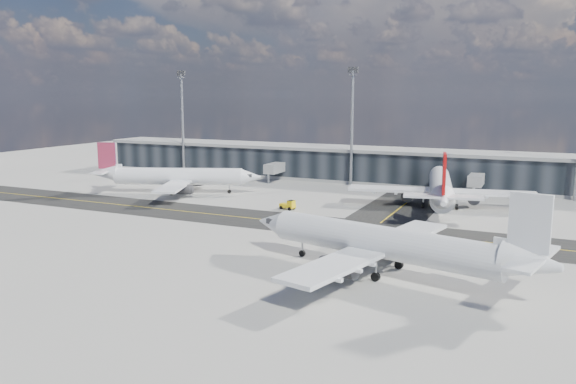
{
  "coord_description": "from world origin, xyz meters",
  "views": [
    {
      "loc": [
        43.23,
        -84.35,
        22.29
      ],
      "look_at": [
        1.87,
        6.14,
        5.0
      ],
      "focal_mm": 35.0,
      "sensor_mm": 36.0,
      "label": 1
    }
  ],
  "objects_px": {
    "airliner_af": "(176,176)",
    "airliner_redtail": "(441,187)",
    "airliner_near": "(386,243)",
    "baggage_tug": "(289,205)",
    "service_van": "(443,204)"
  },
  "relations": [
    {
      "from": "airliner_redtail",
      "to": "service_van",
      "type": "bearing_deg",
      "value": 58.72
    },
    {
      "from": "airliner_af",
      "to": "baggage_tug",
      "type": "distance_m",
      "value": 32.22
    },
    {
      "from": "airliner_af",
      "to": "baggage_tug",
      "type": "bearing_deg",
      "value": 56.74
    },
    {
      "from": "baggage_tug",
      "to": "service_van",
      "type": "height_order",
      "value": "baggage_tug"
    },
    {
      "from": "airliner_af",
      "to": "airliner_redtail",
      "type": "relative_size",
      "value": 0.87
    },
    {
      "from": "airliner_redtail",
      "to": "service_van",
      "type": "distance_m",
      "value": 3.7
    },
    {
      "from": "airliner_redtail",
      "to": "baggage_tug",
      "type": "xyz_separation_m",
      "value": [
        -26.8,
        -13.59,
        -3.25
      ]
    },
    {
      "from": "airliner_near",
      "to": "service_van",
      "type": "relative_size",
      "value": 7.64
    },
    {
      "from": "airliner_af",
      "to": "service_van",
      "type": "bearing_deg",
      "value": 76.56
    },
    {
      "from": "airliner_redtail",
      "to": "airliner_near",
      "type": "bearing_deg",
      "value": -99.49
    },
    {
      "from": "service_van",
      "to": "airliner_near",
      "type": "bearing_deg",
      "value": -109.13
    },
    {
      "from": "baggage_tug",
      "to": "airliner_near",
      "type": "bearing_deg",
      "value": 53.89
    },
    {
      "from": "baggage_tug",
      "to": "airliner_redtail",
      "type": "bearing_deg",
      "value": 129.55
    },
    {
      "from": "airliner_near",
      "to": "baggage_tug",
      "type": "relative_size",
      "value": 12.2
    },
    {
      "from": "airliner_redtail",
      "to": "baggage_tug",
      "type": "relative_size",
      "value": 12.88
    }
  ]
}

